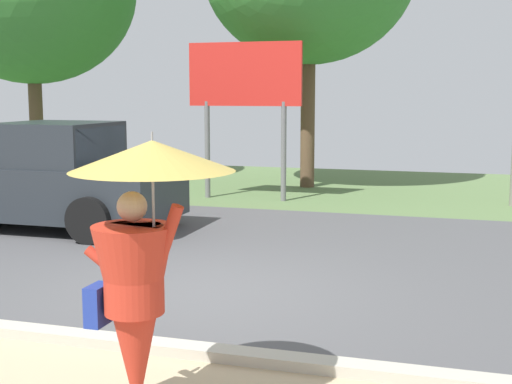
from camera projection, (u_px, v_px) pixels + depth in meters
The scene contains 4 objects.
ground_plane at pixel (270, 245), 11.32m from camera, with size 40.00×22.00×0.20m.
monk_pedestrian at pixel (140, 263), 5.06m from camera, with size 1.18×1.18×2.13m.
pickup_truck at pixel (35, 179), 12.53m from camera, with size 5.20×2.28×1.88m.
roadside_billboard at pixel (245, 86), 15.51m from camera, with size 2.60×0.12×3.50m.
Camera 1 is at (2.98, -7.73, 2.40)m, focal length 49.08 mm.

